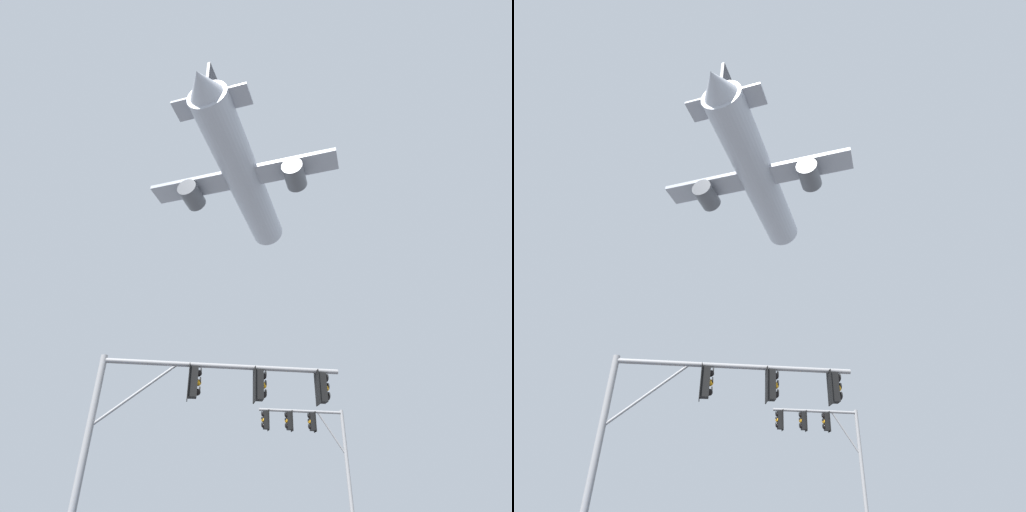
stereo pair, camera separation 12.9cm
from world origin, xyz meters
TOP-DOWN VIEW (x-y plane):
  - signal_pole_near at (-1.65, 8.23)m, footprint 7.32×1.26m
  - signal_pole_far at (3.19, 19.11)m, footprint 4.76×1.05m
  - airplane at (-1.03, 32.05)m, footprint 22.63×29.30m

SIDE VIEW (x-z plane):
  - signal_pole_near at x=-1.65m, z-range 1.62..7.29m
  - signal_pole_far at x=3.19m, z-range 1.72..8.21m
  - airplane at x=-1.03m, z-range 31.91..40.00m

